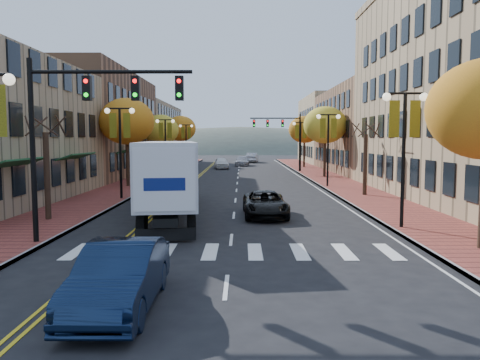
{
  "coord_description": "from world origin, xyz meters",
  "views": [
    {
      "loc": [
        0.43,
        -14.47,
        4.04
      ],
      "look_at": [
        0.34,
        6.38,
        2.2
      ],
      "focal_mm": 35.0,
      "sensor_mm": 36.0,
      "label": 1
    }
  ],
  "objects": [
    {
      "name": "ground",
      "position": [
        0.0,
        0.0,
        0.0
      ],
      "size": [
        200.0,
        200.0,
        0.0
      ],
      "primitive_type": "plane",
      "color": "black",
      "rests_on": "ground"
    },
    {
      "name": "sidewalk_left",
      "position": [
        -9.0,
        32.5,
        0.07
      ],
      "size": [
        4.0,
        85.0,
        0.15
      ],
      "primitive_type": "cube",
      "color": "brown",
      "rests_on": "ground"
    },
    {
      "name": "sidewalk_right",
      "position": [
        9.0,
        32.5,
        0.07
      ],
      "size": [
        4.0,
        85.0,
        0.15
      ],
      "primitive_type": "cube",
      "color": "brown",
      "rests_on": "ground"
    },
    {
      "name": "building_left_mid",
      "position": [
        -17.0,
        36.0,
        5.5
      ],
      "size": [
        12.0,
        24.0,
        11.0
      ],
      "primitive_type": "cube",
      "color": "brown",
      "rests_on": "ground"
    },
    {
      "name": "building_left_far",
      "position": [
        -17.0,
        61.0,
        4.75
      ],
      "size": [
        12.0,
        26.0,
        9.5
      ],
      "primitive_type": "cube",
      "color": "#9E8966",
      "rests_on": "ground"
    },
    {
      "name": "building_right_mid",
      "position": [
        18.5,
        42.0,
        5.0
      ],
      "size": [
        15.0,
        24.0,
        10.0
      ],
      "primitive_type": "cube",
      "color": "brown",
      "rests_on": "ground"
    },
    {
      "name": "building_right_far",
      "position": [
        18.5,
        64.0,
        5.5
      ],
      "size": [
        15.0,
        20.0,
        11.0
      ],
      "primitive_type": "cube",
      "color": "#9E8966",
      "rests_on": "ground"
    },
    {
      "name": "tree_left_a",
      "position": [
        -9.0,
        8.0,
        2.25
      ],
      "size": [
        0.28,
        0.28,
        4.2
      ],
      "color": "#382619",
      "rests_on": "sidewalk_left"
    },
    {
      "name": "tree_left_b",
      "position": [
        -9.0,
        24.0,
        5.45
      ],
      "size": [
        4.48,
        4.48,
        7.21
      ],
      "color": "#382619",
      "rests_on": "sidewalk_left"
    },
    {
      "name": "tree_left_c",
      "position": [
        -9.0,
        40.0,
        5.05
      ],
      "size": [
        4.16,
        4.16,
        6.69
      ],
      "color": "#382619",
      "rests_on": "sidewalk_left"
    },
    {
      "name": "tree_left_d",
      "position": [
        -9.0,
        58.0,
        5.6
      ],
      "size": [
        4.61,
        4.61,
        7.42
      ],
      "color": "#382619",
      "rests_on": "sidewalk_left"
    },
    {
      "name": "tree_right_b",
      "position": [
        9.0,
        18.0,
        2.25
      ],
      "size": [
        0.28,
        0.28,
        4.2
      ],
      "color": "#382619",
      "rests_on": "sidewalk_right"
    },
    {
      "name": "tree_right_c",
      "position": [
        9.0,
        34.0,
        5.45
      ],
      "size": [
        4.48,
        4.48,
        7.21
      ],
      "color": "#382619",
      "rests_on": "sidewalk_right"
    },
    {
      "name": "tree_right_d",
      "position": [
        9.0,
        50.0,
        5.29
      ],
      "size": [
        4.35,
        4.35,
        7.0
      ],
      "color": "#382619",
      "rests_on": "sidewalk_right"
    },
    {
      "name": "lamp_left_b",
      "position": [
        -7.5,
        16.0,
        4.29
      ],
      "size": [
        1.96,
        0.36,
        6.05
      ],
      "color": "black",
      "rests_on": "ground"
    },
    {
      "name": "lamp_left_c",
      "position": [
        -7.5,
        34.0,
        4.29
      ],
      "size": [
        1.96,
        0.36,
        6.05
      ],
      "color": "black",
      "rests_on": "ground"
    },
    {
      "name": "lamp_left_d",
      "position": [
        -7.5,
        52.0,
        4.29
      ],
      "size": [
        1.96,
        0.36,
        6.05
      ],
      "color": "black",
      "rests_on": "ground"
    },
    {
      "name": "lamp_right_a",
      "position": [
        7.5,
        6.0,
        4.29
      ],
      "size": [
        1.96,
        0.36,
        6.05
      ],
      "color": "black",
      "rests_on": "ground"
    },
    {
      "name": "lamp_right_b",
      "position": [
        7.5,
        24.0,
        4.29
      ],
      "size": [
        1.96,
        0.36,
        6.05
      ],
      "color": "black",
      "rests_on": "ground"
    },
    {
      "name": "lamp_right_c",
      "position": [
        7.5,
        42.0,
        4.29
      ],
      "size": [
        1.96,
        0.36,
        6.05
      ],
      "color": "black",
      "rests_on": "ground"
    },
    {
      "name": "traffic_mast_near",
      "position": [
        -5.48,
        3.0,
        4.92
      ],
      "size": [
        6.1,
        0.35,
        7.0
      ],
      "color": "black",
      "rests_on": "ground"
    },
    {
      "name": "traffic_mast_far",
      "position": [
        5.48,
        42.0,
        4.92
      ],
      "size": [
        6.1,
        0.34,
        7.0
      ],
      "color": "black",
      "rests_on": "ground"
    },
    {
      "name": "semi_truck",
      "position": [
        -3.45,
        10.56,
        2.27
      ],
      "size": [
        4.45,
        15.75,
        3.89
      ],
      "rotation": [
        0.0,
        0.0,
        0.13
      ],
      "color": "black",
      "rests_on": "ground"
    },
    {
      "name": "navy_sedan",
      "position": [
        -2.47,
        -3.64,
        0.78
      ],
      "size": [
        1.68,
        4.77,
        1.57
      ],
      "primitive_type": "imported",
      "rotation": [
        0.0,
        0.0,
        0.0
      ],
      "color": "#0C1932",
      "rests_on": "ground"
    },
    {
      "name": "black_suv",
      "position": [
        1.64,
        9.6,
        0.66
      ],
      "size": [
        2.33,
        4.84,
        1.33
      ],
      "primitive_type": "imported",
      "rotation": [
        0.0,
        0.0,
        0.03
      ],
      "color": "black",
      "rests_on": "ground"
    },
    {
      "name": "car_far_white",
      "position": [
        -2.36,
        48.55,
        0.78
      ],
      "size": [
        2.34,
        4.75,
        1.56
      ],
      "primitive_type": "imported",
      "rotation": [
        0.0,
        0.0,
        0.11
      ],
      "color": "white",
      "rests_on": "ground"
    },
    {
      "name": "car_far_silver",
      "position": [
        0.5,
        55.75,
        0.71
      ],
      "size": [
        2.27,
        4.98,
        1.41
      ],
      "primitive_type": "imported",
      "rotation": [
        0.0,
        0.0,
        -0.06
      ],
      "color": "#9D9CA4",
      "rests_on": "ground"
    },
    {
      "name": "car_far_oncoming",
      "position": [
        2.21,
        65.77,
        0.82
      ],
      "size": [
        2.35,
        5.13,
        1.63
      ],
      "primitive_type": "imported",
      "rotation": [
        0.0,
        0.0,
        3.01
      ],
      "color": "#B0B1B8",
      "rests_on": "ground"
    }
  ]
}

